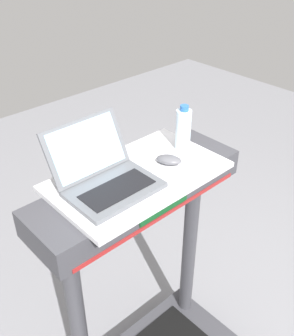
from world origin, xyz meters
The scene contains 4 objects.
desk_board centered at (0.00, 0.70, 1.20)m, with size 0.67×0.40×0.02m, color silver.
laptop centered at (-0.14, 0.72, 1.25)m, with size 0.32×0.31×0.21m.
computer_mouse centered at (0.14, 0.67, 1.22)m, with size 0.06×0.10×0.03m, color #4C4C51.
water_bottle centered at (0.27, 0.72, 1.30)m, with size 0.06×0.06×0.19m.
Camera 1 is at (-0.83, -0.25, 2.05)m, focal length 42.73 mm.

